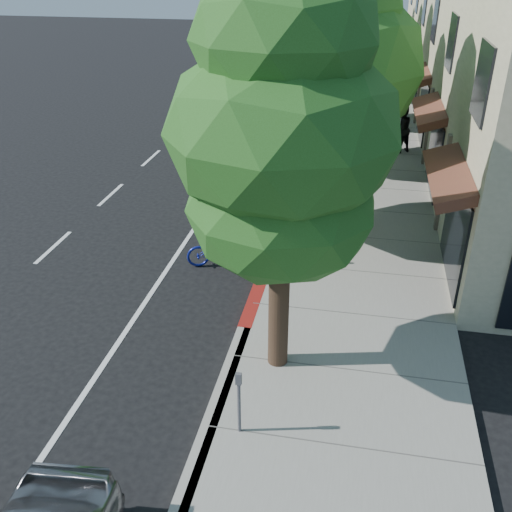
% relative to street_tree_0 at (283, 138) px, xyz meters
% --- Properties ---
extents(ground, '(120.00, 120.00, 0.00)m').
position_rel_street_tree_0_xyz_m(ground, '(-0.90, 2.00, -4.76)').
color(ground, black).
rests_on(ground, ground).
extents(sidewalk, '(4.60, 56.00, 0.15)m').
position_rel_street_tree_0_xyz_m(sidewalk, '(1.40, 10.00, -4.68)').
color(sidewalk, gray).
rests_on(sidewalk, ground).
extents(curb, '(0.30, 56.00, 0.15)m').
position_rel_street_tree_0_xyz_m(curb, '(-0.90, 10.00, -4.68)').
color(curb, '#9E998E').
rests_on(curb, ground).
extents(curb_red_segment, '(0.32, 4.00, 0.15)m').
position_rel_street_tree_0_xyz_m(curb_red_segment, '(-0.90, 3.00, -4.68)').
color(curb_red_segment, maroon).
rests_on(curb_red_segment, ground).
extents(street_tree_0, '(3.94, 3.94, 7.48)m').
position_rel_street_tree_0_xyz_m(street_tree_0, '(0.00, 0.00, 0.00)').
color(street_tree_0, black).
rests_on(street_tree_0, ground).
extents(street_tree_1, '(5.42, 5.42, 7.92)m').
position_rel_street_tree_0_xyz_m(street_tree_1, '(0.00, 6.00, 0.01)').
color(street_tree_1, black).
rests_on(street_tree_1, ground).
extents(street_tree_2, '(5.05, 5.05, 7.24)m').
position_rel_street_tree_0_xyz_m(street_tree_2, '(0.00, 12.00, -0.43)').
color(street_tree_2, black).
rests_on(street_tree_2, ground).
extents(street_tree_3, '(4.57, 4.57, 7.78)m').
position_rel_street_tree_0_xyz_m(street_tree_3, '(0.00, 18.00, 0.09)').
color(street_tree_3, black).
rests_on(street_tree_3, ground).
extents(street_tree_4, '(5.21, 5.21, 7.24)m').
position_rel_street_tree_0_xyz_m(street_tree_4, '(0.00, 24.00, -0.46)').
color(street_tree_4, black).
rests_on(street_tree_4, ground).
extents(street_tree_5, '(4.11, 4.11, 6.70)m').
position_rel_street_tree_0_xyz_m(street_tree_5, '(0.00, 30.00, -0.62)').
color(street_tree_5, black).
rests_on(street_tree_5, ground).
extents(cyclist, '(0.59, 0.74, 1.77)m').
position_rel_street_tree_0_xyz_m(cyclist, '(-0.97, 5.00, -3.87)').
color(cyclist, silver).
rests_on(cyclist, ground).
extents(bicycle, '(1.89, 1.24, 0.94)m').
position_rel_street_tree_0_xyz_m(bicycle, '(-2.17, 3.94, -4.29)').
color(bicycle, navy).
rests_on(bicycle, ground).
extents(silver_suv, '(2.87, 6.02, 1.66)m').
position_rel_street_tree_0_xyz_m(silver_suv, '(-1.40, 7.50, -3.93)').
color(silver_suv, '#A2A2A6').
rests_on(silver_suv, ground).
extents(dark_sedan, '(1.83, 4.78, 1.55)m').
position_rel_street_tree_0_xyz_m(dark_sedan, '(-1.40, 14.72, -3.98)').
color(dark_sedan, '#232628').
rests_on(dark_sedan, ground).
extents(white_pickup, '(3.15, 6.51, 1.83)m').
position_rel_street_tree_0_xyz_m(white_pickup, '(-2.97, 20.78, -3.84)').
color(white_pickup, silver).
rests_on(white_pickup, ground).
extents(dark_suv_far, '(2.35, 5.41, 1.82)m').
position_rel_street_tree_0_xyz_m(dark_suv_far, '(-3.02, 27.98, -3.85)').
color(dark_suv_far, black).
rests_on(dark_suv_far, ground).
extents(pedestrian, '(1.17, 1.15, 1.91)m').
position_rel_street_tree_0_xyz_m(pedestrian, '(2.76, 14.24, -3.65)').
color(pedestrian, black).
rests_on(pedestrian, sidewalk).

